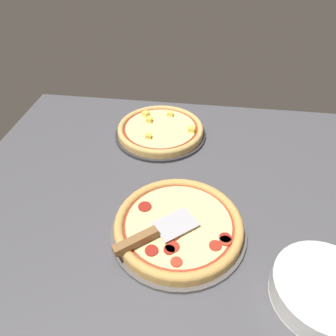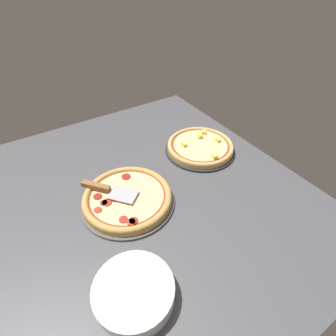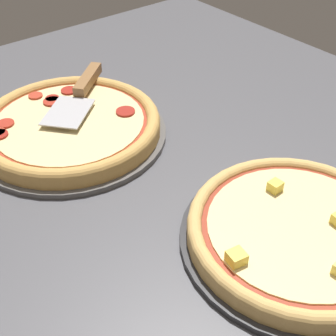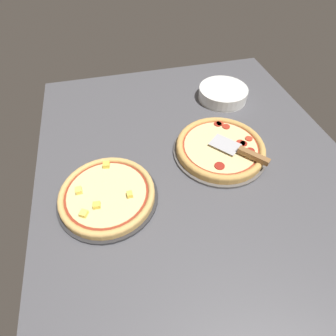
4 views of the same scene
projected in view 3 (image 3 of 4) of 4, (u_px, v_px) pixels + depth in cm
name	position (u px, v px, depth cm)	size (l,w,h in cm)	color
ground_plane	(106.00, 170.00, 82.67)	(134.73, 115.08, 3.60)	#4C4C51
pizza_pan_front	(71.00, 134.00, 87.35)	(35.57, 35.57, 1.00)	#565451
pizza_front	(69.00, 124.00, 86.02)	(33.44, 33.44, 3.29)	tan
pizza_pan_back	(295.00, 240.00, 66.44)	(33.05, 33.05, 1.00)	#2D2D30
pizza_back	(298.00, 230.00, 65.14)	(31.07, 31.07, 3.97)	#DBAD60
serving_spatula	(83.00, 87.00, 92.02)	(19.77, 17.77, 2.00)	#B7B7BC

